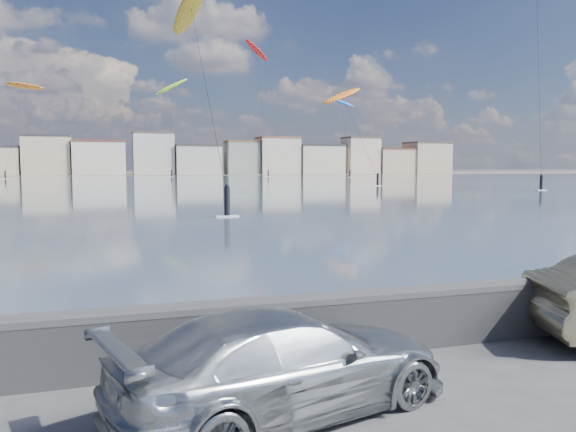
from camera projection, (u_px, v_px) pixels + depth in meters
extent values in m
cube|color=#314559|center=(126.00, 184.00, 93.20)|extent=(500.00, 177.00, 0.00)
cube|color=#4C473D|center=(119.00, 174.00, 196.36)|extent=(500.00, 60.00, 0.00)
cube|color=#28282B|center=(252.00, 337.00, 8.73)|extent=(400.00, 0.35, 0.90)
cylinder|color=#28282B|center=(251.00, 308.00, 8.69)|extent=(400.00, 0.36, 0.36)
cube|color=beige|center=(0.00, 162.00, 172.28)|extent=(12.00, 10.00, 8.50)
cube|color=beige|center=(47.00, 156.00, 176.13)|extent=(14.00, 11.00, 12.00)
cube|color=#2D2D33|center=(47.00, 136.00, 175.56)|extent=(14.28, 11.22, 0.60)
cube|color=beige|center=(99.00, 159.00, 180.80)|extent=(16.00, 13.00, 10.50)
cube|color=brown|center=(99.00, 141.00, 180.30)|extent=(16.32, 13.26, 0.60)
cube|color=beige|center=(153.00, 154.00, 185.70)|extent=(13.00, 10.00, 13.50)
cube|color=#4C423D|center=(153.00, 133.00, 185.07)|extent=(13.26, 10.20, 0.60)
cube|color=beige|center=(197.00, 161.00, 190.18)|extent=(15.00, 12.00, 9.50)
cube|color=#383330|center=(197.00, 146.00, 189.73)|extent=(15.30, 12.24, 0.60)
cube|color=gray|center=(242.00, 159.00, 194.71)|extent=(11.00, 9.00, 11.00)
cube|color=brown|center=(242.00, 142.00, 194.19)|extent=(11.22, 9.18, 0.60)
cube|color=beige|center=(278.00, 157.00, 198.50)|extent=(14.00, 11.00, 12.50)
cube|color=brown|center=(278.00, 138.00, 197.91)|extent=(14.28, 11.22, 0.60)
cube|color=beige|center=(319.00, 160.00, 203.21)|extent=(16.00, 12.00, 10.00)
cube|color=#2D2D33|center=(319.00, 146.00, 202.74)|extent=(16.32, 12.24, 0.60)
cube|color=beige|center=(361.00, 156.00, 207.97)|extent=(12.00, 10.00, 13.00)
cube|color=#4C423D|center=(361.00, 138.00, 207.36)|extent=(12.24, 10.20, 0.60)
cube|color=#CCB293|center=(393.00, 162.00, 212.15)|extent=(14.00, 11.00, 9.00)
cube|color=#562D23|center=(393.00, 149.00, 211.72)|extent=(14.28, 11.22, 0.60)
cube|color=#CCB293|center=(427.00, 159.00, 216.34)|extent=(15.00, 12.00, 11.50)
cube|color=#4C423D|center=(427.00, 143.00, 215.80)|extent=(15.30, 12.24, 0.60)
imported|color=#A4A8AC|center=(285.00, 362.00, 7.02)|extent=(4.82, 2.97, 1.31)
ellipsoid|color=#8CD826|center=(171.00, 87.00, 156.28)|extent=(9.85, 3.66, 5.79)
cube|color=white|center=(172.00, 177.00, 151.67)|extent=(1.40, 0.42, 0.08)
cylinder|color=black|center=(172.00, 173.00, 151.59)|extent=(0.36, 0.36, 1.70)
sphere|color=black|center=(171.00, 170.00, 151.51)|extent=(0.28, 0.28, 0.28)
cylinder|color=black|center=(171.00, 129.00, 153.92)|extent=(1.10, 6.91, 23.71)
ellipsoid|color=red|center=(256.00, 50.00, 162.93)|extent=(8.65, 5.73, 6.05)
cube|color=white|center=(268.00, 176.00, 157.07)|extent=(1.40, 0.42, 0.08)
cylinder|color=black|center=(268.00, 173.00, 156.99)|extent=(0.36, 0.36, 1.70)
sphere|color=black|center=(268.00, 170.00, 156.91)|extent=(0.28, 0.28, 0.28)
cylinder|color=black|center=(262.00, 110.00, 159.95)|extent=(0.77, 9.87, 35.20)
ellipsoid|color=#BF8C19|center=(191.00, 6.00, 44.73)|extent=(3.50, 7.91, 4.49)
cube|color=white|center=(227.00, 216.00, 33.96)|extent=(1.40, 0.42, 0.08)
cylinder|color=black|center=(227.00, 201.00, 33.88)|extent=(0.36, 0.36, 1.70)
sphere|color=black|center=(227.00, 186.00, 33.80)|extent=(0.28, 0.28, 0.28)
cylinder|color=black|center=(206.00, 88.00, 39.29)|extent=(0.30, 12.93, 14.52)
ellipsoid|color=orange|center=(24.00, 86.00, 140.71)|extent=(10.75, 7.25, 3.21)
cube|color=white|center=(5.00, 179.00, 127.26)|extent=(1.40, 0.42, 0.08)
cylinder|color=black|center=(5.00, 175.00, 127.18)|extent=(0.36, 0.36, 1.70)
sphere|color=black|center=(5.00, 171.00, 127.10)|extent=(0.28, 0.28, 0.28)
cylinder|color=black|center=(15.00, 128.00, 133.93)|extent=(2.70, 15.51, 21.70)
ellipsoid|color=orange|center=(342.00, 96.00, 95.57)|extent=(7.81, 3.15, 4.18)
cube|color=white|center=(378.00, 186.00, 84.92)|extent=(1.40, 0.42, 0.08)
cylinder|color=black|center=(378.00, 180.00, 84.84)|extent=(0.36, 0.36, 1.70)
sphere|color=black|center=(378.00, 174.00, 84.76)|extent=(0.28, 0.28, 0.28)
cylinder|color=black|center=(359.00, 134.00, 90.19)|extent=(0.62, 12.82, 13.70)
ellipsoid|color=blue|center=(341.00, 102.00, 156.24)|extent=(7.37, 5.45, 4.15)
cube|color=white|center=(350.00, 177.00, 145.23)|extent=(1.40, 0.42, 0.08)
cylinder|color=black|center=(350.00, 174.00, 145.15)|extent=(0.36, 0.36, 1.70)
sphere|color=black|center=(350.00, 170.00, 145.07)|extent=(0.28, 0.28, 0.28)
cylinder|color=black|center=(346.00, 136.00, 150.68)|extent=(2.74, 12.72, 19.52)
cube|color=white|center=(541.00, 190.00, 70.02)|extent=(1.40, 0.42, 0.08)
cylinder|color=black|center=(541.00, 183.00, 69.93)|extent=(0.36, 0.36, 1.70)
sphere|color=black|center=(541.00, 176.00, 69.85)|extent=(0.28, 0.28, 0.28)
cylinder|color=black|center=(538.00, 59.00, 72.05)|extent=(3.28, 6.47, 30.97)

